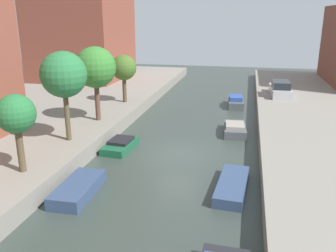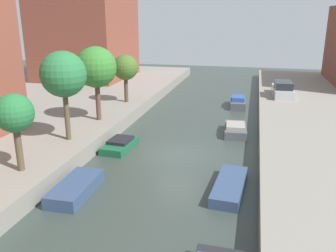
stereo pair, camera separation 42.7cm
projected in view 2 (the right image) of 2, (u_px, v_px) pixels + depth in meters
The scene contains 11 objects.
ground_plane at pixel (178, 154), 22.64m from camera, with size 84.00×84.00×0.00m, color #333D38.
street_tree_2 at pixel (14, 114), 17.04m from camera, with size 1.89×1.89×3.92m.
street_tree_3 at pixel (63, 75), 21.17m from camera, with size 2.77×2.77×5.48m.
street_tree_4 at pixel (96, 68), 25.48m from camera, with size 2.95×2.95×5.38m.
street_tree_5 at pixel (125, 68), 31.24m from camera, with size 2.23×2.23×4.20m.
parked_car at pixel (283, 90), 34.27m from camera, with size 1.93×4.79×1.46m.
moored_boat_left_2 at pixel (76, 188), 17.51m from camera, with size 1.65×3.65×0.62m.
moored_boat_left_3 at pixel (120, 145), 23.47m from camera, with size 1.72×3.17×0.67m.
moored_boat_right_2 at pixel (230, 186), 17.80m from camera, with size 1.65×4.21×0.53m.
moored_boat_right_3 at pixel (235, 129), 26.42m from camera, with size 1.80×3.42×0.82m.
moored_boat_right_4 at pixel (238, 102), 34.25m from camera, with size 1.59×3.59×1.09m.
Camera 2 is at (4.38, -20.64, 8.42)m, focal length 38.05 mm.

